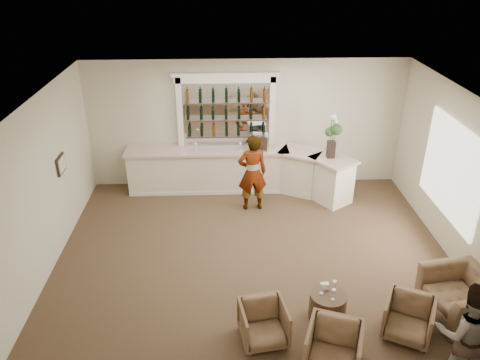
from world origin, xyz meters
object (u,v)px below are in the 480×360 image
Objects in this scene: bar_counter at (240,171)px; flower_vase at (332,133)px; armchair_center at (334,348)px; sommelier at (252,173)px; espresso_machine at (259,142)px; cocktail_table at (328,306)px; armchair_far at (461,297)px; armchair_left at (263,323)px; guest at (465,334)px; armchair_right at (408,318)px.

bar_counter is 2.51m from flower_vase.
flower_vase is at bearing 99.29° from armchair_center.
sommelier is 4.19× the size of espresso_machine.
armchair_far is (2.27, -0.03, 0.14)m from cocktail_table.
armchair_center is at bearing 94.81° from sommelier.
flower_vase is at bearing 57.49° from armchair_left.
guest is 1.84m from armchair_center.
armchair_right is at bearing -78.80° from armchair_far.
sommelier reaches higher than armchair_center.
armchair_center is at bearing -97.44° from cocktail_table.
flower_vase reaches higher than armchair_center.
bar_counter is 5.92m from armchair_far.
bar_counter is 3.03× the size of sommelier.
cocktail_table is 2.27m from armchair_far.
guest is 6.53m from espresso_machine.
armchair_left is at bearing -1.44° from guest.
cocktail_table is at bearing -71.14° from espresso_machine.
sommelier is 1.74× the size of flower_vase.
armchair_far is at bearing -0.82° from cocktail_table.
armchair_center is at bearing -78.59° from bar_counter.
guest is at bearing 111.83° from sommelier.
flower_vase is at bearing -8.79° from espresso_machine.
espresso_machine is (-0.70, 5.78, 0.97)m from armchair_center.
bar_counter is 5.86m from armchair_center.
espresso_machine is (0.22, 0.94, 0.39)m from sommelier.
cocktail_table is 1.06m from armchair_center.
bar_counter is 9.09× the size of cocktail_table.
armchair_right is at bearing -8.84° from armchair_left.
flower_vase reaches higher than cocktail_table.
guest is 1.55× the size of flower_vase.
armchair_center is (-0.14, -1.05, 0.12)m from cocktail_table.
guest is at bearing -82.10° from flower_vase.
armchair_left is 3.43m from armchair_far.
sommelier is at bearing 145.64° from armchair_right.
armchair_far is at bearing -71.59° from flower_vase.
espresso_machine reaches higher than cocktail_table.
armchair_center is 5.90m from espresso_machine.
armchair_left is at bearing -152.05° from armchair_right.
guest is at bearing -37.10° from armchair_right.
armchair_center is at bearing -74.26° from espresso_machine.
bar_counter reaches higher than armchair_left.
flower_vase reaches higher than armchair_left.
guest is at bearing -64.03° from bar_counter.
armchair_center reaches higher than cocktail_table.
bar_counter is 12.70× the size of espresso_machine.
sommelier is 2.49× the size of armchair_right.
flower_vase is (-0.35, 4.63, 1.41)m from armchair_right.
flower_vase is (-1.41, 4.22, 1.36)m from armchair_far.
sommelier is at bearing -168.23° from flower_vase.
armchair_center is 0.75× the size of flower_vase.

